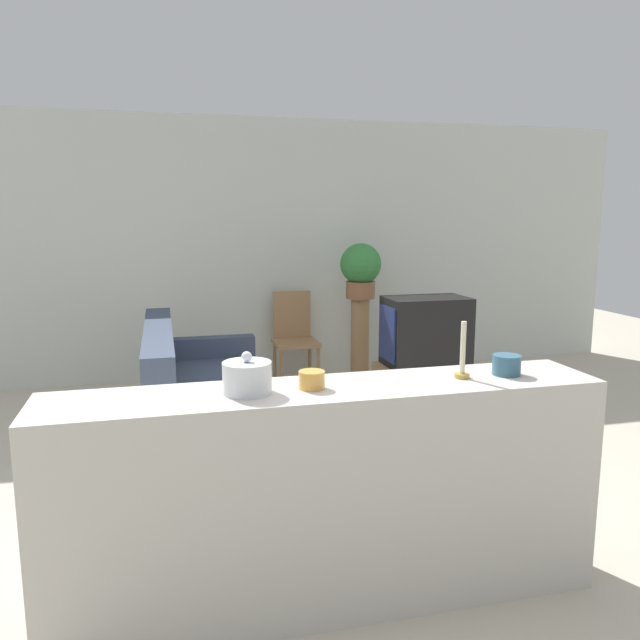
{
  "coord_description": "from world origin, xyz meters",
  "views": [
    {
      "loc": [
        -0.68,
        -3.14,
        1.73
      ],
      "look_at": [
        0.59,
        1.8,
        0.85
      ],
      "focal_mm": 35.0,
      "sensor_mm": 36.0,
      "label": 1
    }
  ],
  "objects_px": {
    "potted_plant": "(361,268)",
    "wooden_chair": "(294,333)",
    "television": "(425,331)",
    "decorative_bowl": "(247,377)",
    "couch": "(204,404)"
  },
  "relations": [
    {
      "from": "television",
      "to": "decorative_bowl",
      "type": "height_order",
      "value": "decorative_bowl"
    },
    {
      "from": "decorative_bowl",
      "to": "wooden_chair",
      "type": "bearing_deg",
      "value": 75.21
    },
    {
      "from": "television",
      "to": "potted_plant",
      "type": "xyz_separation_m",
      "value": [
        -0.25,
        1.06,
        0.46
      ]
    },
    {
      "from": "television",
      "to": "potted_plant",
      "type": "distance_m",
      "value": 1.18
    },
    {
      "from": "television",
      "to": "wooden_chair",
      "type": "distance_m",
      "value": 1.58
    },
    {
      "from": "potted_plant",
      "to": "television",
      "type": "bearing_deg",
      "value": -76.78
    },
    {
      "from": "wooden_chair",
      "to": "potted_plant",
      "type": "height_order",
      "value": "potted_plant"
    },
    {
      "from": "couch",
      "to": "wooden_chair",
      "type": "relative_size",
      "value": 2.12
    },
    {
      "from": "wooden_chair",
      "to": "potted_plant",
      "type": "distance_m",
      "value": 0.96
    },
    {
      "from": "wooden_chair",
      "to": "decorative_bowl",
      "type": "xyz_separation_m",
      "value": [
        -0.98,
        -3.73,
        0.56
      ]
    },
    {
      "from": "wooden_chair",
      "to": "decorative_bowl",
      "type": "bearing_deg",
      "value": -104.79
    },
    {
      "from": "television",
      "to": "potted_plant",
      "type": "bearing_deg",
      "value": 103.22
    },
    {
      "from": "wooden_chair",
      "to": "decorative_bowl",
      "type": "relative_size",
      "value": 4.55
    },
    {
      "from": "wooden_chair",
      "to": "couch",
      "type": "bearing_deg",
      "value": -122.47
    },
    {
      "from": "potted_plant",
      "to": "wooden_chair",
      "type": "bearing_deg",
      "value": 160.46
    }
  ]
}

